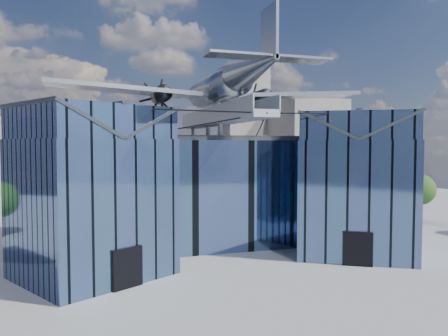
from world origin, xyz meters
name	(u,v)px	position (x,y,z in m)	size (l,w,h in m)	color
ground_plane	(232,260)	(0.00, 0.00, 0.00)	(120.00, 120.00, 0.00)	gray
museum	(211,184)	(0.00, 5.82, 5.54)	(32.88, 24.50, 17.60)	#46618F
bg_towers	(155,140)	(1.45, 50.49, 10.01)	(77.00, 24.50, 26.00)	slate
tree_side_e	(420,190)	(26.58, 9.54, 3.85)	(4.30, 4.30, 5.68)	black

